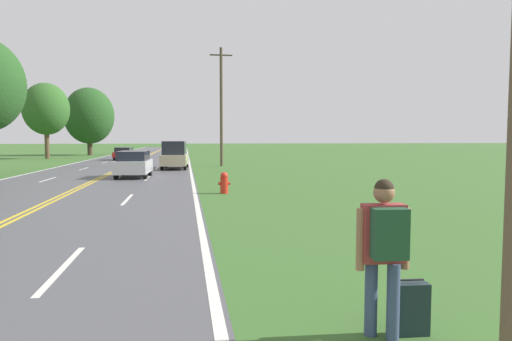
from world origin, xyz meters
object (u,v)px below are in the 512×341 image
at_px(hitchhiker_person, 384,242).
at_px(tree_far_back, 89,116).
at_px(car_silver_hatchback_approaching, 134,163).
at_px(suitcase, 411,309).
at_px(tree_mid_treeline, 46,109).
at_px(car_red_hatchback_mid_far, 124,153).
at_px(car_champagne_van_mid_near, 175,155).
at_px(fire_hydrant, 224,183).

bearing_deg(hitchhiker_person, tree_far_back, 17.52).
bearing_deg(car_silver_hatchback_approaching, hitchhiker_person, 15.01).
xyz_separation_m(suitcase, tree_far_back, (-15.21, 59.48, 4.97)).
bearing_deg(suitcase, tree_mid_treeline, 23.42).
bearing_deg(tree_mid_treeline, tree_far_back, 77.42).
bearing_deg(car_red_hatchback_mid_far, car_champagne_van_mid_near, -156.65).
relative_size(tree_mid_treeline, car_red_hatchback_mid_far, 2.17).
xyz_separation_m(tree_mid_treeline, car_red_hatchback_mid_far, (8.82, -4.53, -4.73)).
distance_m(tree_mid_treeline, car_silver_hatchback_approaching, 29.49).
xyz_separation_m(hitchhiker_person, tree_mid_treeline, (-17.25, 48.76, 4.36)).
height_order(tree_mid_treeline, car_red_hatchback_mid_far, tree_mid_treeline).
bearing_deg(fire_hydrant, hitchhiker_person, -87.53).
relative_size(suitcase, fire_hydrant, 0.74).
bearing_deg(hitchhiker_person, car_red_hatchback_mid_far, 14.31).
bearing_deg(fire_hydrant, car_champagne_van_mid_near, 98.43).
distance_m(fire_hydrant, car_silver_hatchback_approaching, 9.57).
distance_m(suitcase, tree_far_back, 61.60).
xyz_separation_m(hitchhiker_person, suitcase, (0.37, 0.07, -0.80)).
height_order(tree_far_back, car_silver_hatchback_approaching, tree_far_back).
xyz_separation_m(tree_mid_treeline, car_champagne_van_mid_near, (14.33, -19.27, -4.41)).
xyz_separation_m(fire_hydrant, tree_mid_treeline, (-16.65, 34.90, 5.02)).
bearing_deg(hitchhiker_person, tree_mid_treeline, 23.01).
relative_size(car_silver_hatchback_approaching, car_red_hatchback_mid_far, 0.99).
bearing_deg(car_champagne_van_mid_near, suitcase, 9.23).
bearing_deg(suitcase, fire_hydrant, 7.54).
height_order(fire_hydrant, car_silver_hatchback_approaching, car_silver_hatchback_approaching).
xyz_separation_m(tree_far_back, car_silver_hatchback_approaching, (9.74, -37.26, -4.46)).
height_order(fire_hydrant, car_champagne_van_mid_near, car_champagne_van_mid_near).
xyz_separation_m(tree_mid_treeline, tree_far_back, (2.41, 10.80, -0.20)).
distance_m(hitchhiker_person, tree_mid_treeline, 51.90).
bearing_deg(tree_far_back, suitcase, -75.66).
bearing_deg(fire_hydrant, car_red_hatchback_mid_far, 104.45).
distance_m(hitchhiker_person, car_champagne_van_mid_near, 29.63).
relative_size(fire_hydrant, tree_mid_treeline, 0.11).
xyz_separation_m(car_silver_hatchback_approaching, car_red_hatchback_mid_far, (-3.32, 21.93, -0.07)).
height_order(suitcase, car_champagne_van_mid_near, car_champagne_van_mid_near).
xyz_separation_m(suitcase, car_champagne_van_mid_near, (-3.28, 29.42, 0.75)).
height_order(hitchhiker_person, tree_far_back, tree_far_back).
bearing_deg(car_silver_hatchback_approaching, fire_hydrant, 30.22).
height_order(suitcase, car_silver_hatchback_approaching, car_silver_hatchback_approaching).
xyz_separation_m(fire_hydrant, car_champagne_van_mid_near, (-2.32, 15.63, 0.61)).
distance_m(tree_far_back, car_silver_hatchback_approaching, 38.77).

